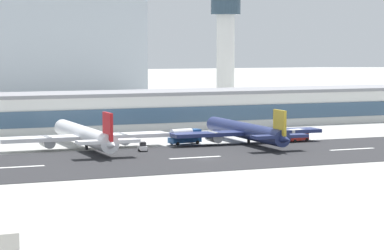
% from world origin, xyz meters
% --- Properties ---
extents(ground_plane, '(1400.00, 1400.00, 0.00)m').
position_xyz_m(ground_plane, '(0.00, 0.00, 0.00)').
color(ground_plane, '#A8A8A3').
extents(runway_strip, '(800.00, 41.71, 0.08)m').
position_xyz_m(runway_strip, '(0.00, 3.10, 0.04)').
color(runway_strip, '#262628').
rests_on(runway_strip, ground_plane).
extents(runway_centreline_dash_3, '(12.00, 1.20, 0.01)m').
position_xyz_m(runway_centreline_dash_3, '(-40.62, 3.10, 0.09)').
color(runway_centreline_dash_3, white).
rests_on(runway_centreline_dash_3, runway_strip).
extents(runway_centreline_dash_4, '(12.00, 1.20, 0.01)m').
position_xyz_m(runway_centreline_dash_4, '(-1.30, 3.10, 0.09)').
color(runway_centreline_dash_4, white).
rests_on(runway_centreline_dash_4, runway_strip).
extents(runway_centreline_dash_5, '(12.00, 1.20, 0.01)m').
position_xyz_m(runway_centreline_dash_5, '(38.89, 3.10, 0.09)').
color(runway_centreline_dash_5, white).
rests_on(runway_centreline_dash_5, runway_strip).
extents(terminal_building, '(208.58, 21.55, 10.99)m').
position_xyz_m(terminal_building, '(-0.60, 72.79, 5.50)').
color(terminal_building, silver).
rests_on(terminal_building, ground_plane).
extents(control_tower, '(11.54, 11.54, 42.61)m').
position_xyz_m(control_tower, '(56.67, 113.35, 25.45)').
color(control_tower, silver).
rests_on(control_tower, ground_plane).
extents(distant_hotel_block, '(97.33, 33.10, 49.57)m').
position_xyz_m(distant_hotel_block, '(4.72, 203.94, 24.79)').
color(distant_hotel_block, '#A8B2BC').
rests_on(distant_hotel_block, ground_plane).
extents(airliner_red_tail_gate_0, '(40.61, 47.89, 10.00)m').
position_xyz_m(airliner_red_tail_gate_0, '(-19.13, 27.15, 3.18)').
color(airliner_red_tail_gate_0, white).
rests_on(airliner_red_tail_gate_0, ground_plane).
extents(airliner_gold_tail_gate_1, '(39.81, 46.30, 9.66)m').
position_xyz_m(airliner_gold_tail_gate_1, '(21.37, 22.95, 3.08)').
color(airliner_gold_tail_gate_1, navy).
rests_on(airliner_gold_tail_gate_1, ground_plane).
extents(service_baggage_tug_0, '(2.37, 3.44, 2.20)m').
position_xyz_m(service_baggage_tug_0, '(-8.04, 18.40, 1.05)').
color(service_baggage_tug_0, white).
rests_on(service_baggage_tug_0, ground_plane).
extents(service_box_truck_1, '(6.43, 3.96, 3.25)m').
position_xyz_m(service_box_truck_1, '(35.05, 22.32, 1.79)').
color(service_box_truck_1, '#B2231E').
rests_on(service_box_truck_1, ground_plane).
extents(service_fuel_truck_2, '(8.86, 4.33, 3.95)m').
position_xyz_m(service_fuel_truck_2, '(6.43, 28.17, 2.03)').
color(service_fuel_truck_2, '#23569E').
rests_on(service_fuel_truck_2, ground_plane).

